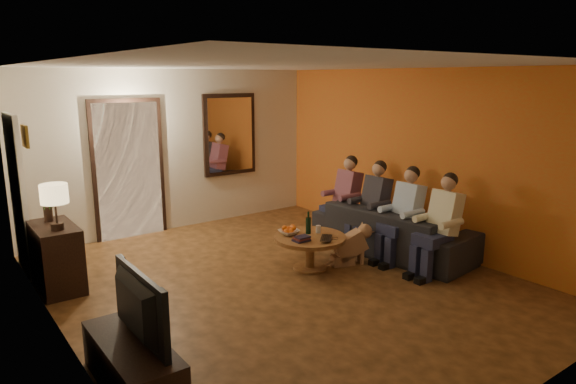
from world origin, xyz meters
TOP-DOWN VIEW (x-y plane):
  - floor at (0.00, 0.00)m, footprint 5.00×6.00m
  - ceiling at (0.00, 0.00)m, footprint 5.00×6.00m
  - back_wall at (0.00, 3.00)m, footprint 5.00×0.02m
  - front_wall at (0.00, -3.00)m, footprint 5.00×0.02m
  - left_wall at (-2.50, 0.00)m, footprint 0.02×6.00m
  - right_wall at (2.50, 0.00)m, footprint 0.02×6.00m
  - orange_accent at (2.49, 0.00)m, footprint 0.01×6.00m
  - kitchen_doorway at (-0.80, 2.98)m, footprint 1.00×0.06m
  - door_trim at (-0.80, 2.97)m, footprint 1.12×0.04m
  - fridge_glimpse at (-0.55, 2.98)m, footprint 0.45×0.03m
  - mirror_frame at (1.00, 2.96)m, footprint 1.00×0.05m
  - mirror_glass at (1.00, 2.93)m, footprint 0.86×0.02m
  - white_door at (-2.46, 2.30)m, footprint 0.06×0.85m
  - framed_art at (-2.47, 1.30)m, footprint 0.03×0.28m
  - art_canvas at (-2.46, 1.30)m, footprint 0.01×0.22m
  - dresser at (-2.25, 1.46)m, footprint 0.45×0.88m
  - table_lamp at (-2.25, 1.24)m, footprint 0.30×0.30m
  - flower_vase at (-2.25, 1.68)m, footprint 0.14×0.14m
  - tv_stand at (-2.25, -1.05)m, footprint 0.45×1.21m
  - tv at (-2.25, -1.05)m, footprint 1.00×0.13m
  - sofa at (1.91, -0.03)m, footprint 2.41×1.17m
  - person_a at (1.81, -0.93)m, footprint 0.60×0.40m
  - person_b at (1.81, -0.33)m, footprint 0.60×0.40m
  - person_c at (1.81, 0.27)m, footprint 0.60×0.40m
  - person_d at (1.81, 0.87)m, footprint 0.60×0.40m
  - dog at (1.11, -0.00)m, footprint 0.61×0.40m
  - coffee_table at (0.56, 0.17)m, footprint 0.97×0.97m
  - bowl at (0.38, 0.39)m, footprint 0.26×0.26m
  - oranges at (0.38, 0.39)m, footprint 0.20×0.20m
  - wine_bottle at (0.61, 0.27)m, footprint 0.07×0.07m
  - wine_glass at (0.74, 0.22)m, footprint 0.06×0.06m
  - book_stack at (0.34, 0.07)m, footprint 0.20×0.15m
  - laptop at (0.66, -0.11)m, footprint 0.38×0.38m

SIDE VIEW (x-z plane):
  - floor at x=0.00m, z-range -0.01..0.01m
  - tv_stand at x=-2.25m, z-range 0.00..0.40m
  - coffee_table at x=0.56m, z-range 0.00..0.45m
  - dog at x=1.11m, z-range 0.00..0.56m
  - sofa at x=1.91m, z-range 0.00..0.68m
  - dresser at x=-2.25m, z-range 0.00..0.78m
  - laptop at x=0.66m, z-range 0.45..0.48m
  - bowl at x=0.38m, z-range 0.45..0.51m
  - book_stack at x=0.34m, z-range 0.45..0.52m
  - wine_glass at x=0.74m, z-range 0.45..0.55m
  - oranges at x=0.38m, z-range 0.51..0.59m
  - person_a at x=1.81m, z-range 0.00..1.20m
  - person_b at x=1.81m, z-range 0.00..1.20m
  - person_c at x=1.81m, z-range 0.00..1.20m
  - person_d at x=1.81m, z-range 0.00..1.20m
  - wine_bottle at x=0.61m, z-range 0.45..0.76m
  - tv at x=-2.25m, z-range 0.40..0.98m
  - fridge_glimpse at x=-0.55m, z-range 0.05..1.75m
  - flower_vase at x=-2.25m, z-range 0.78..1.22m
  - white_door at x=-2.46m, z-range 0.00..2.04m
  - table_lamp at x=-2.25m, z-range 0.78..1.32m
  - kitchen_doorway at x=-0.80m, z-range 0.00..2.10m
  - door_trim at x=-0.80m, z-range -0.06..2.16m
  - back_wall at x=0.00m, z-range 0.00..2.60m
  - front_wall at x=0.00m, z-range 0.00..2.60m
  - left_wall at x=-2.50m, z-range 0.00..2.60m
  - right_wall at x=2.50m, z-range 0.00..2.60m
  - orange_accent at x=2.49m, z-range 0.00..2.60m
  - mirror_frame at x=1.00m, z-range 0.80..2.20m
  - mirror_glass at x=1.00m, z-range 0.87..2.13m
  - framed_art at x=-2.47m, z-range 1.73..1.97m
  - art_canvas at x=-2.46m, z-range 1.76..1.94m
  - ceiling at x=0.00m, z-range 2.60..2.60m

